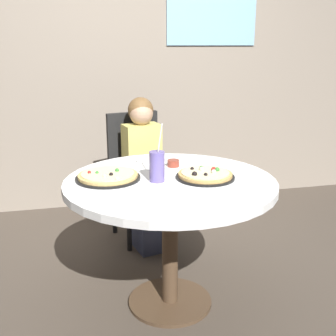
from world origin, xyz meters
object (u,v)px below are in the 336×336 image
diner_child (146,181)px  soda_cup (157,166)px  pizza_veggie (205,175)px  sauce_bowl (173,163)px  pizza_cheese (108,176)px  dining_table (170,199)px  plate_small (150,160)px  chair_wooden (137,169)px

diner_child → soda_cup: diner_child is taller
pizza_veggie → sauce_bowl: bearing=113.6°
pizza_cheese → soda_cup: size_ratio=1.13×
soda_cup → diner_child: bearing=83.9°
pizza_veggie → pizza_cheese: pizza_veggie is taller
pizza_cheese → sauce_bowl: 0.43m
dining_table → soda_cup: 0.20m
soda_cup → plate_small: size_ratio=1.71×
pizza_cheese → soda_cup: soda_cup is taller
pizza_cheese → diner_child: bearing=65.2°
plate_small → dining_table: bearing=-85.8°
chair_wooden → diner_child: 0.19m
chair_wooden → sauce_bowl: chair_wooden is taller
diner_child → plate_small: 0.50m
chair_wooden → sauce_bowl: 0.79m
chair_wooden → pizza_cheese: chair_wooden is taller
chair_wooden → pizza_cheese: 0.98m
dining_table → pizza_veggie: 0.23m
pizza_veggie → sauce_bowl: (-0.11, 0.26, 0.00)m
chair_wooden → dining_table: bearing=-89.0°
pizza_cheese → plate_small: pizza_cheese is taller
diner_child → pizza_veggie: (0.18, -0.83, 0.28)m
dining_table → chair_wooden: (-0.02, 0.99, -0.11)m
chair_wooden → pizza_veggie: 1.06m
chair_wooden → sauce_bowl: size_ratio=13.57×
pizza_cheese → sauce_bowl: size_ratio=4.94×
diner_child → plate_small: diner_child is taller
dining_table → pizza_veggie: bearing=-5.1°
dining_table → pizza_cheese: pizza_cheese is taller
pizza_veggie → plate_small: size_ratio=1.76×
pizza_cheese → plate_small: (0.29, 0.31, -0.01)m
dining_table → soda_cup: bearing=-171.1°
chair_wooden → soda_cup: 1.05m
chair_wooden → plate_small: bearing=-91.1°
chair_wooden → diner_child: (0.03, -0.18, -0.05)m
dining_table → soda_cup: soda_cup is taller
diner_child → pizza_cheese: 0.85m
sauce_bowl → pizza_cheese: bearing=-158.5°
chair_wooden → diner_child: size_ratio=0.88×
dining_table → plate_small: (-0.03, 0.40, 0.11)m
pizza_cheese → chair_wooden: bearing=71.5°
diner_child → plate_small: size_ratio=6.01×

